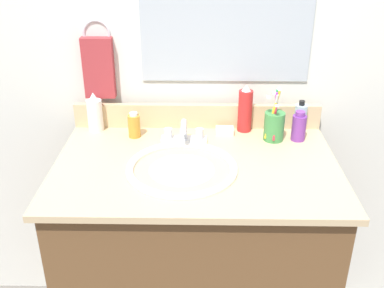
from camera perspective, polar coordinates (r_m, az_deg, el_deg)
vanity_cabinet at (r=1.70m, az=0.46°, el=-15.34°), size 0.87×0.54×0.83m
countertop at (r=1.46m, az=0.52°, el=-2.84°), size 0.91×0.59×0.02m
backsplash at (r=1.69m, az=0.62°, el=3.55°), size 0.91×0.02×0.09m
back_wall at (r=1.85m, az=0.60°, el=-2.61°), size 2.01×0.04×1.30m
mirror_panel at (r=1.61m, az=4.43°, el=17.44°), size 0.60×0.01×0.56m
towel_ring at (r=1.67m, az=-11.91°, el=13.45°), size 0.10×0.01×0.10m
hand_towel at (r=1.69m, az=-11.66°, el=9.34°), size 0.11×0.04×0.22m
sink_basin at (r=1.43m, az=-1.27°, el=-4.25°), size 0.35×0.35×0.11m
faucet at (r=1.58m, az=-1.03°, el=1.18°), size 0.16×0.10×0.08m
bottle_cream_purple at (r=1.63m, az=13.29°, el=2.11°), size 0.05×0.05×0.11m
bottle_oil_amber at (r=1.62m, az=-7.28°, el=2.32°), size 0.04×0.04×0.09m
bottle_lotion_white at (r=1.69m, az=-12.11°, el=3.73°), size 0.06×0.06×0.15m
bottle_spray_red at (r=1.66m, az=6.70°, el=4.30°), size 0.05×0.05×0.18m
bottle_gel_clear at (r=1.69m, az=13.45°, el=3.20°), size 0.04×0.04×0.12m
cup_green at (r=1.61m, az=10.29°, el=2.40°), size 0.07×0.09×0.19m
soap_bar at (r=1.65m, az=4.12°, el=1.69°), size 0.06×0.04×0.02m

